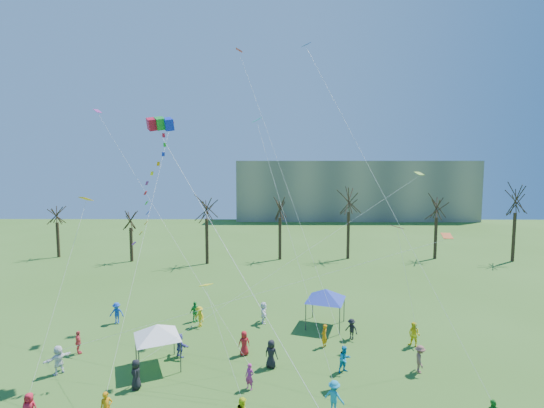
{
  "coord_description": "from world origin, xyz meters",
  "views": [
    {
      "loc": [
        1.65,
        -17.17,
        13.07
      ],
      "look_at": [
        1.43,
        5.0,
        11.0
      ],
      "focal_mm": 25.0,
      "sensor_mm": 36.0,
      "label": 1
    }
  ],
  "objects_px": {
    "big_box_kite": "(155,191)",
    "canopy_tent_white": "(157,331)",
    "canopy_tent_blue": "(326,295)",
    "distant_building": "(353,190)"
  },
  "relations": [
    {
      "from": "distant_building",
      "to": "canopy_tent_white",
      "type": "height_order",
      "value": "distant_building"
    },
    {
      "from": "distant_building",
      "to": "canopy_tent_white",
      "type": "distance_m",
      "value": 80.56
    },
    {
      "from": "big_box_kite",
      "to": "canopy_tent_white",
      "type": "distance_m",
      "value": 9.18
    },
    {
      "from": "distant_building",
      "to": "canopy_tent_white",
      "type": "relative_size",
      "value": 16.91
    },
    {
      "from": "canopy_tent_blue",
      "to": "big_box_kite",
      "type": "bearing_deg",
      "value": -154.14
    },
    {
      "from": "big_box_kite",
      "to": "canopy_tent_white",
      "type": "relative_size",
      "value": 5.84
    },
    {
      "from": "big_box_kite",
      "to": "canopy_tent_white",
      "type": "bearing_deg",
      "value": -78.8
    },
    {
      "from": "canopy_tent_white",
      "to": "canopy_tent_blue",
      "type": "xyz_separation_m",
      "value": [
        11.94,
        6.72,
        0.2
      ]
    },
    {
      "from": "big_box_kite",
      "to": "canopy_tent_blue",
      "type": "distance_m",
      "value": 16.16
    },
    {
      "from": "distant_building",
      "to": "big_box_kite",
      "type": "distance_m",
      "value": 79.78
    }
  ]
}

